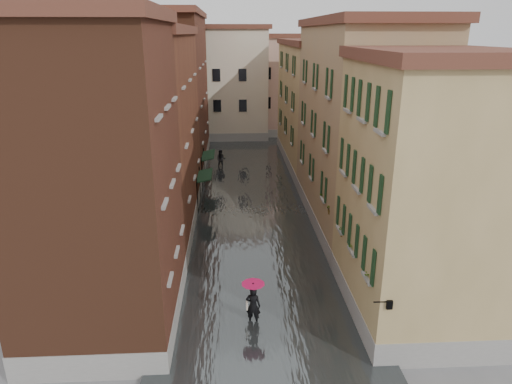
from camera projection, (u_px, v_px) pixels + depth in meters
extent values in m
plane|color=slate|center=(262.00, 291.00, 23.43)|extent=(120.00, 120.00, 0.00)
cube|color=#3F4446|center=(251.00, 201.00, 35.65)|extent=(10.00, 60.00, 0.20)
cube|color=brown|center=(99.00, 187.00, 19.04)|extent=(6.00, 8.00, 13.00)
cube|color=brown|center=(145.00, 136.00, 29.49)|extent=(6.00, 14.00, 12.50)
cube|color=brown|center=(172.00, 95.00, 43.38)|extent=(6.00, 16.00, 14.00)
cube|color=#A18853|center=(424.00, 197.00, 20.02)|extent=(6.00, 8.00, 11.50)
cube|color=#967C5A|center=(359.00, 130.00, 30.14)|extent=(6.00, 14.00, 13.00)
cube|color=#A18853|center=(317.00, 107.00, 44.52)|extent=(6.00, 16.00, 11.50)
cube|color=beige|center=(218.00, 84.00, 56.95)|extent=(12.00, 9.00, 13.00)
cube|color=tan|center=(287.00, 86.00, 59.47)|extent=(10.00, 9.00, 12.00)
cube|color=#16321D|center=(205.00, 175.00, 33.93)|extent=(1.09, 2.98, 0.31)
cylinder|color=black|center=(197.00, 197.00, 32.88)|extent=(0.06, 0.06, 2.80)
cylinder|color=black|center=(200.00, 184.00, 35.69)|extent=(0.06, 0.06, 2.80)
cube|color=#16321D|center=(208.00, 155.00, 39.52)|extent=(1.09, 3.27, 0.31)
cylinder|color=black|center=(202.00, 173.00, 38.33)|extent=(0.06, 0.06, 2.80)
cylinder|color=black|center=(204.00, 163.00, 41.41)|extent=(0.06, 0.06, 2.80)
cylinder|color=black|center=(381.00, 302.00, 16.97)|extent=(0.60, 0.05, 0.05)
cube|color=black|center=(389.00, 304.00, 17.02)|extent=(0.22, 0.22, 0.35)
cube|color=beige|center=(389.00, 304.00, 17.02)|extent=(0.14, 0.14, 0.24)
cube|color=maroon|center=(371.00, 278.00, 18.49)|extent=(0.22, 0.85, 0.18)
imported|color=#265926|center=(371.00, 269.00, 18.36)|extent=(0.59, 0.51, 0.66)
cube|color=maroon|center=(354.00, 249.00, 20.97)|extent=(0.22, 0.85, 0.18)
imported|color=#265926|center=(355.00, 241.00, 20.83)|extent=(0.59, 0.51, 0.66)
cube|color=maroon|center=(344.00, 232.00, 22.79)|extent=(0.22, 0.85, 0.18)
imported|color=#265926|center=(344.00, 224.00, 22.65)|extent=(0.59, 0.51, 0.66)
cube|color=maroon|center=(331.00, 210.00, 25.63)|extent=(0.22, 0.85, 0.18)
imported|color=#265926|center=(332.00, 203.00, 25.49)|extent=(0.59, 0.51, 0.66)
cube|color=maroon|center=(324.00, 197.00, 27.63)|extent=(0.22, 0.85, 0.18)
imported|color=#265926|center=(324.00, 191.00, 27.49)|extent=(0.59, 0.51, 0.66)
imported|color=black|center=(253.00, 306.00, 20.56)|extent=(0.77, 0.60, 1.86)
cube|color=beige|center=(247.00, 305.00, 20.59)|extent=(0.08, 0.30, 0.38)
cylinder|color=black|center=(253.00, 298.00, 20.43)|extent=(0.02, 0.02, 1.00)
cone|color=#C20C49|center=(253.00, 287.00, 20.24)|extent=(1.05, 1.05, 0.28)
imported|color=black|center=(221.00, 159.00, 44.32)|extent=(0.99, 0.81, 1.88)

